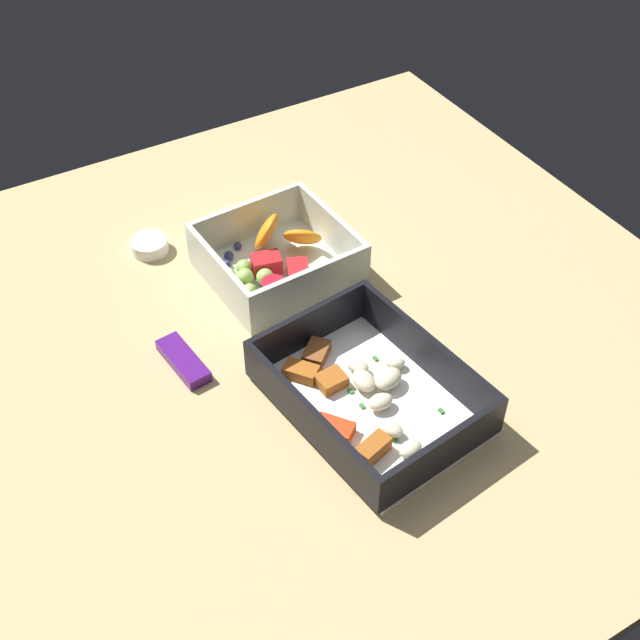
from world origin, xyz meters
TOP-DOWN VIEW (x-y plane):
  - table_surface at (0.00, 0.00)cm, footprint 80.00×80.00cm
  - pasta_container at (-11.81, 0.62)cm, footprint 21.40×16.86cm
  - fruit_bowl at (9.10, -1.04)cm, footprint 14.70×15.37cm
  - candy_bar at (1.59, 13.36)cm, footprint 7.21×3.10cm
  - paper_cup_liner at (19.80, 9.53)cm, footprint 4.17×4.17cm

SIDE VIEW (x-z plane):
  - table_surface at x=0.00cm, z-range 0.00..2.00cm
  - candy_bar at x=1.59cm, z-range 2.00..3.20cm
  - paper_cup_liner at x=19.80cm, z-range 2.00..3.52cm
  - pasta_container at x=-11.81cm, z-range 1.02..6.04cm
  - fruit_bowl at x=9.10cm, z-range 1.20..6.57cm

